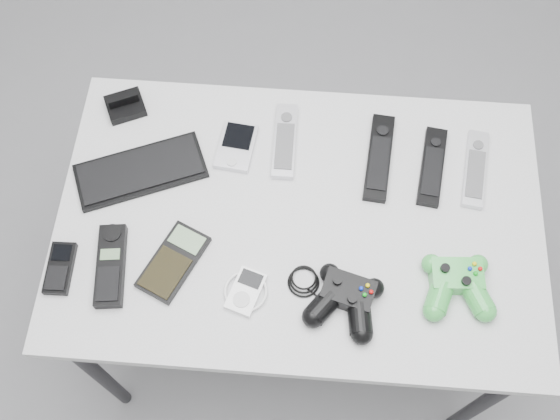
# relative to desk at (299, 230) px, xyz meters

# --- Properties ---
(floor) EXTENTS (3.50, 3.50, 0.00)m
(floor) POSITION_rel_desk_xyz_m (0.04, 0.03, -0.64)
(floor) COLOR slate
(floor) RESTS_ON ground
(desk) EXTENTS (1.04, 0.67, 0.70)m
(desk) POSITION_rel_desk_xyz_m (0.00, 0.00, 0.00)
(desk) COLOR #A7A8AA
(desk) RESTS_ON floor
(pda_keyboard) EXTENTS (0.30, 0.22, 0.02)m
(pda_keyboard) POSITION_rel_desk_xyz_m (-0.36, 0.08, 0.07)
(pda_keyboard) COLOR black
(pda_keyboard) RESTS_ON desk
(dock_bracket) EXTENTS (0.11, 0.10, 0.05)m
(dock_bracket) POSITION_rel_desk_xyz_m (-0.42, 0.25, 0.08)
(dock_bracket) COLOR black
(dock_bracket) RESTS_ON desk
(pda) EXTENTS (0.09, 0.13, 0.02)m
(pda) POSITION_rel_desk_xyz_m (-0.15, 0.16, 0.07)
(pda) COLOR silver
(pda) RESTS_ON desk
(remote_silver_a) EXTENTS (0.05, 0.19, 0.02)m
(remote_silver_a) POSITION_rel_desk_xyz_m (-0.05, 0.19, 0.07)
(remote_silver_a) COLOR silver
(remote_silver_a) RESTS_ON desk
(remote_black_a) EXTENTS (0.07, 0.22, 0.02)m
(remote_black_a) POSITION_rel_desk_xyz_m (0.17, 0.16, 0.07)
(remote_black_a) COLOR black
(remote_black_a) RESTS_ON desk
(remote_black_b) EXTENTS (0.07, 0.20, 0.02)m
(remote_black_b) POSITION_rel_desk_xyz_m (0.28, 0.14, 0.07)
(remote_black_b) COLOR black
(remote_black_b) RESTS_ON desk
(remote_silver_b) EXTENTS (0.07, 0.20, 0.02)m
(remote_silver_b) POSITION_rel_desk_xyz_m (0.38, 0.14, 0.07)
(remote_silver_b) COLOR silver
(remote_silver_b) RESTS_ON desk
(mobile_phone) EXTENTS (0.05, 0.11, 0.02)m
(mobile_phone) POSITION_rel_desk_xyz_m (-0.48, -0.16, 0.07)
(mobile_phone) COLOR black
(mobile_phone) RESTS_ON desk
(cordless_handset) EXTENTS (0.08, 0.18, 0.03)m
(cordless_handset) POSITION_rel_desk_xyz_m (-0.38, -0.14, 0.07)
(cordless_handset) COLOR black
(cordless_handset) RESTS_ON desk
(calculator) EXTENTS (0.14, 0.18, 0.02)m
(calculator) POSITION_rel_desk_xyz_m (-0.25, -0.12, 0.07)
(calculator) COLOR black
(calculator) RESTS_ON desk
(mp3_player) EXTENTS (0.11, 0.12, 0.02)m
(mp3_player) POSITION_rel_desk_xyz_m (-0.10, -0.18, 0.07)
(mp3_player) COLOR white
(mp3_player) RESTS_ON desk
(controller_black) EXTENTS (0.28, 0.21, 0.05)m
(controller_black) POSITION_rel_desk_xyz_m (0.10, -0.18, 0.08)
(controller_black) COLOR black
(controller_black) RESTS_ON desk
(controller_green) EXTENTS (0.15, 0.16, 0.05)m
(controller_green) POSITION_rel_desk_xyz_m (0.32, -0.13, 0.09)
(controller_green) COLOR #298524
(controller_green) RESTS_ON desk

